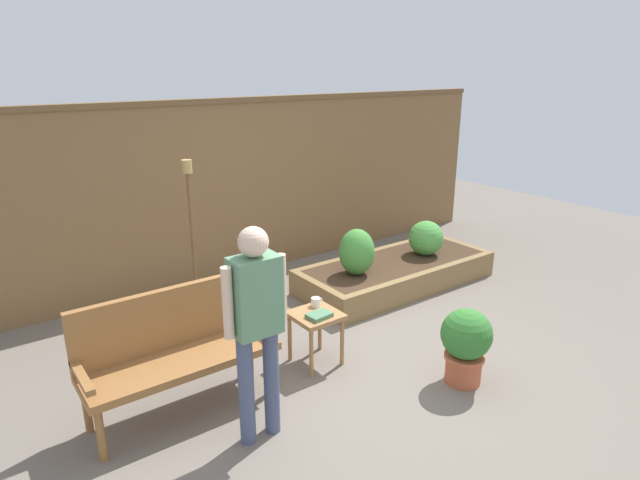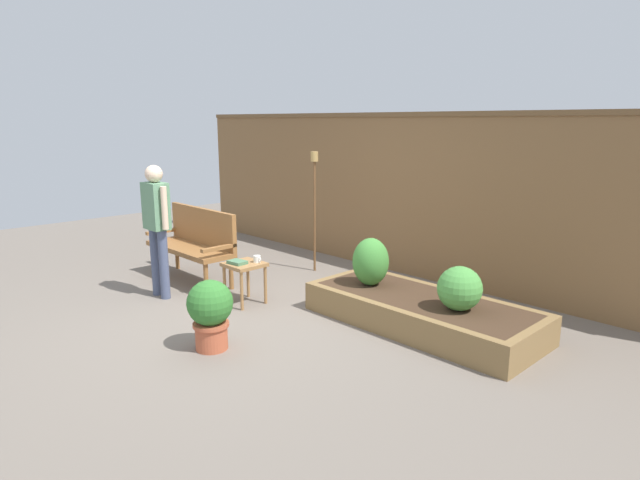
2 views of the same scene
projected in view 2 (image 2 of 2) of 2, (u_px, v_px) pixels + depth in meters
name	position (u px, v px, depth m)	size (l,w,h in m)	color
ground_plane	(242.00, 315.00, 5.77)	(14.00, 14.00, 0.00)	#70665B
fence_back	(396.00, 193.00, 7.30)	(8.40, 0.14, 2.16)	brown
garden_bench	(196.00, 239.00, 6.96)	(1.44, 0.48, 0.94)	#936033
side_table	(245.00, 270.00, 6.07)	(0.40, 0.40, 0.48)	#9E7042
cup_on_table	(257.00, 259.00, 6.06)	(0.11, 0.08, 0.08)	white
book_on_table	(237.00, 262.00, 6.01)	(0.20, 0.15, 0.04)	#4C7A56
potted_boxwood	(210.00, 311.00, 4.85)	(0.42, 0.42, 0.65)	#B75638
raised_planter_bed	(421.00, 312.00, 5.45)	(2.40, 1.00, 0.30)	olive
shrub_near_bench	(371.00, 262.00, 5.79)	(0.39, 0.39, 0.52)	brown
shrub_far_corner	(460.00, 288.00, 5.03)	(0.42, 0.42, 0.42)	brown
tiki_torch	(314.00, 190.00, 7.25)	(0.10, 0.10, 1.65)	brown
person_by_bench	(157.00, 219.00, 6.19)	(0.47, 0.20, 1.56)	#475170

